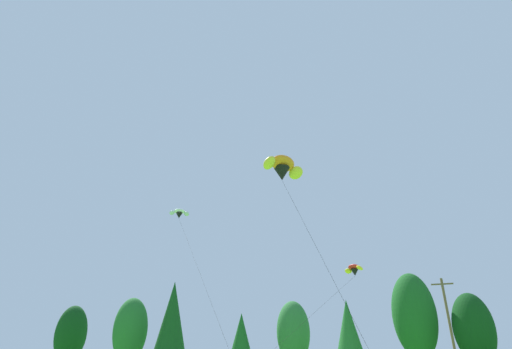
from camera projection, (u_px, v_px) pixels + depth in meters
name	position (u px, v px, depth m)	size (l,w,h in m)	color
treeline_tree_a	(71.00, 334.00, 63.72)	(4.78, 4.78, 11.04)	#472D19
treeline_tree_b	(130.00, 330.00, 58.73)	(4.89, 4.89, 11.45)	#472D19
treeline_tree_c	(172.00, 317.00, 58.79)	(4.63, 4.63, 13.76)	#472D19
treeline_tree_d	(241.00, 339.00, 54.69)	(3.55, 3.55, 8.88)	#472D19
treeline_tree_e	(293.00, 332.00, 57.28)	(4.72, 4.72, 10.80)	#472D19
treeline_tree_f	(349.00, 330.00, 51.40)	(3.83, 3.83, 10.14)	#472D19
treeline_tree_g	(414.00, 315.00, 50.56)	(5.36, 5.36, 13.20)	#472D19
treeline_tree_h	(474.00, 329.00, 46.93)	(4.56, 4.56, 10.22)	#472D19
utility_pole	(451.00, 329.00, 40.84)	(2.20, 0.26, 10.75)	brown
parafoil_kite_high_white	(179.00, 213.00, 49.84)	(15.43, 16.99, 18.37)	white
parafoil_kite_mid_orange	(283.00, 168.00, 29.97)	(7.24, 7.76, 15.09)	orange
parafoil_kite_far_red_yellow	(354.00, 270.00, 40.07)	(7.39, 16.52, 9.95)	red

